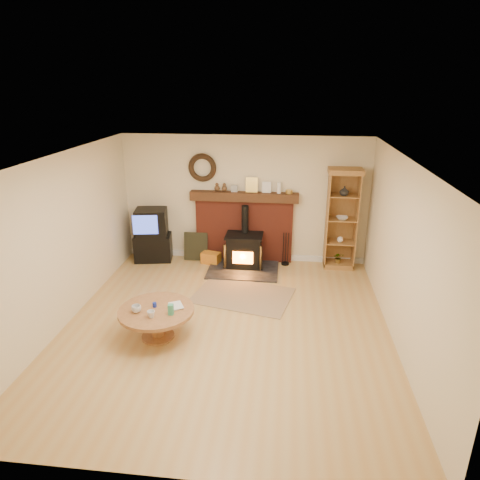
# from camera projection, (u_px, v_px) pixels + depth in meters

# --- Properties ---
(ground) EXTENTS (5.50, 5.50, 0.00)m
(ground) POSITION_uv_depth(u_px,v_px,m) (226.00, 326.00, 6.66)
(ground) COLOR tan
(ground) RESTS_ON ground
(room_shell) EXTENTS (5.02, 5.52, 2.61)m
(room_shell) POSITION_uv_depth(u_px,v_px,m) (224.00, 219.00, 6.15)
(room_shell) COLOR beige
(room_shell) RESTS_ON ground
(chimney_breast) EXTENTS (2.20, 0.22, 1.78)m
(chimney_breast) POSITION_uv_depth(u_px,v_px,m) (244.00, 224.00, 8.86)
(chimney_breast) COLOR maroon
(chimney_breast) RESTS_ON ground
(wood_stove) EXTENTS (1.40, 1.00, 1.26)m
(wood_stove) POSITION_uv_depth(u_px,v_px,m) (244.00, 252.00, 8.65)
(wood_stove) COLOR black
(wood_stove) RESTS_ON ground
(area_rug) EXTENTS (1.89, 1.50, 0.01)m
(area_rug) POSITION_uv_depth(u_px,v_px,m) (243.00, 295.00, 7.60)
(area_rug) COLOR brown
(area_rug) RESTS_ON ground
(tv_unit) EXTENTS (0.84, 0.65, 1.11)m
(tv_unit) POSITION_uv_depth(u_px,v_px,m) (153.00, 236.00, 8.97)
(tv_unit) COLOR black
(tv_unit) RESTS_ON ground
(curio_cabinet) EXTENTS (0.65, 0.47, 2.03)m
(curio_cabinet) POSITION_uv_depth(u_px,v_px,m) (341.00, 219.00, 8.47)
(curio_cabinet) COLOR brown
(curio_cabinet) RESTS_ON ground
(firelog_box) EXTENTS (0.42, 0.33, 0.23)m
(firelog_box) POSITION_uv_depth(u_px,v_px,m) (211.00, 258.00, 8.92)
(firelog_box) COLOR #F2A91E
(firelog_box) RESTS_ON ground
(leaning_painting) EXTENTS (0.50, 0.13, 0.60)m
(leaning_painting) POSITION_uv_depth(u_px,v_px,m) (196.00, 246.00, 9.03)
(leaning_painting) COLOR black
(leaning_painting) RESTS_ON ground
(fire_tools) EXTENTS (0.16, 0.16, 0.70)m
(fire_tools) POSITION_uv_depth(u_px,v_px,m) (285.00, 259.00, 8.85)
(fire_tools) COLOR black
(fire_tools) RESTS_ON ground
(coffee_table) EXTENTS (1.11, 1.11, 0.63)m
(coffee_table) POSITION_uv_depth(u_px,v_px,m) (156.00, 315.00, 6.24)
(coffee_table) COLOR brown
(coffee_table) RESTS_ON ground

